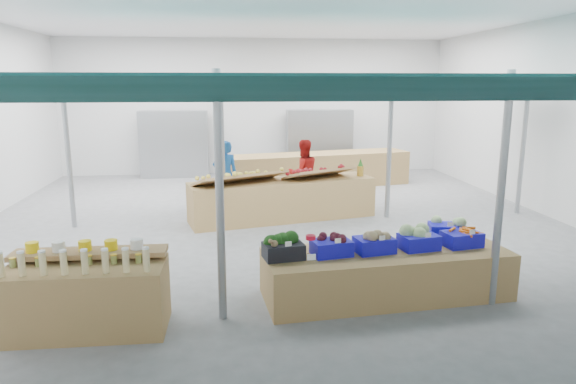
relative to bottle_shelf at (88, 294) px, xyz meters
name	(u,v)px	position (x,y,z in m)	size (l,w,h in m)	color
floor	(274,227)	(2.55, 4.10, -0.44)	(13.00, 13.00, 0.00)	slate
hall	(267,92)	(2.55, 5.54, 2.21)	(13.00, 13.00, 13.00)	silver
pole_grid	(329,148)	(3.30, 2.35, 1.38)	(10.00, 4.60, 3.00)	gray
awnings	(330,87)	(3.30, 2.35, 2.34)	(9.50, 7.08, 0.30)	#0B302E
back_shelving_left	(174,145)	(0.05, 10.10, 0.56)	(2.00, 0.50, 2.00)	#B23F33
back_shelving_right	(319,143)	(4.55, 10.10, 0.56)	(2.00, 0.50, 2.00)	#B23F33
bottle_shelf	(88,294)	(0.00, 0.00, 0.00)	(1.80, 1.12, 1.08)	#9B7443
veg_counter	(386,274)	(3.74, 0.52, -0.12)	(3.28, 1.09, 0.64)	#9B7443
fruit_counter	(283,200)	(2.80, 4.71, -0.02)	(3.92, 0.93, 0.84)	#9B7443
far_counter	(318,170)	(4.17, 8.11, 0.03)	(5.18, 1.04, 0.93)	#9B7443
vendor_left	(225,175)	(1.60, 5.81, 0.35)	(0.57, 0.38, 1.57)	#164D92
vendor_right	(303,173)	(3.40, 5.81, 0.35)	(0.76, 0.59, 1.57)	#AF1815
crate_broccoli	(283,246)	(2.33, 0.40, 0.36)	(0.55, 0.44, 0.35)	black
crate_beets	(331,245)	(2.97, 0.45, 0.34)	(0.55, 0.44, 0.29)	#1310B4
crate_celeriac	(374,242)	(3.56, 0.51, 0.35)	(0.55, 0.44, 0.31)	#1310B4
crate_cabbage	(419,238)	(4.20, 0.56, 0.36)	(0.55, 0.44, 0.35)	#1310B4
crate_carrots	(462,238)	(4.83, 0.62, 0.31)	(0.55, 0.44, 0.29)	#1310B4
sparrow	(274,243)	(2.20, 0.27, 0.45)	(0.12, 0.09, 0.11)	brown
pole_ribbon	(311,239)	(2.58, -0.23, 0.64)	(0.12, 0.12, 0.28)	red
apple_heap_yellow	(241,176)	(1.91, 4.41, 0.57)	(2.01, 1.46, 0.27)	#997247
apple_heap_red	(319,171)	(3.59, 4.80, 0.57)	(1.65, 1.29, 0.27)	#997247
pineapple	(360,168)	(4.55, 5.02, 0.59)	(0.14, 0.14, 0.39)	#8C6019
crate_extra	(447,228)	(4.79, 1.03, 0.35)	(0.57, 0.45, 0.32)	#1310B4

